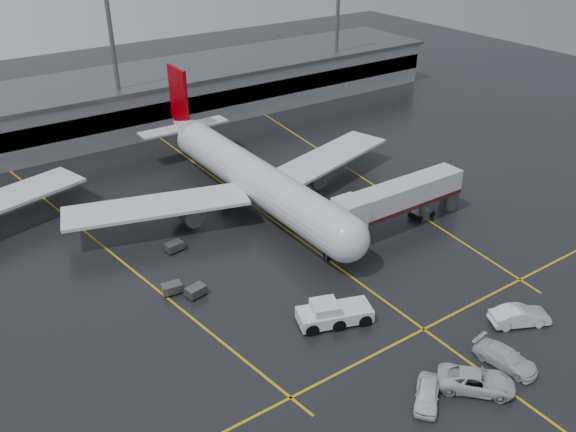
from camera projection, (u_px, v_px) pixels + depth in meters
ground at (292, 234)px, 73.38m from camera, size 220.00×220.00×0.00m
apron_line_centre at (292, 234)px, 73.38m from camera, size 0.25×90.00×0.02m
apron_line_stop at (424, 329)px, 57.48m from camera, size 60.00×0.25×0.02m
apron_line_left at (104, 247)px, 70.65m from camera, size 9.99×69.35×0.02m
apron_line_right at (353, 171)px, 89.58m from camera, size 7.57×69.64×0.02m
terminal at (137, 100)px, 105.97m from camera, size 122.00×19.00×8.60m
light_mast_mid at (113, 52)px, 94.33m from camera, size 3.00×1.20×25.45m
light_mast_right at (337, 21)px, 116.74m from camera, size 3.00×1.20×25.45m
main_airliner at (250, 175)px, 78.38m from camera, size 48.80×45.60×14.10m
jet_bridge at (400, 199)px, 73.08m from camera, size 19.90×3.40×6.05m
pushback_tractor at (333, 314)px, 57.94m from camera, size 7.70×5.09×2.55m
belt_loader at (352, 235)px, 72.13m from camera, size 3.25×1.67×2.00m
service_van_a at (476, 381)px, 50.25m from camera, size 6.56×6.61×1.77m
service_van_b at (506, 358)px, 52.79m from camera, size 3.18×6.04×1.67m
service_van_c at (520, 316)px, 57.76m from camera, size 6.07×4.31×1.90m
service_van_d at (427, 394)px, 49.02m from camera, size 4.82×4.45×1.60m
baggage_cart_a at (196, 291)px, 61.93m from camera, size 2.21×1.66×1.12m
baggage_cart_b at (172, 288)px, 62.36m from camera, size 2.16×1.56×1.12m
baggage_cart_c at (174, 246)px, 69.62m from camera, size 2.14×1.53×1.12m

